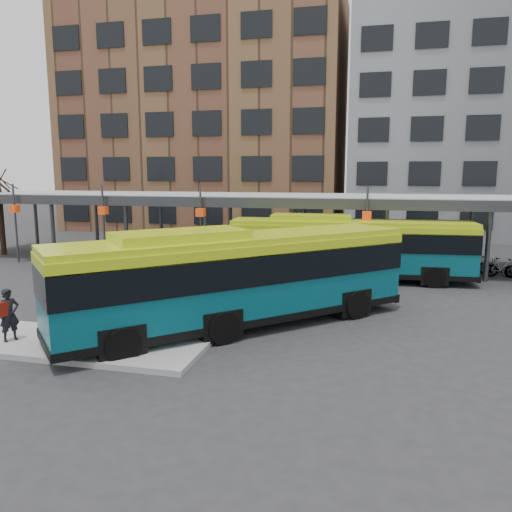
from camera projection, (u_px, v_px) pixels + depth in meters
The scene contains 9 objects.
ground at pixel (189, 325), 18.15m from camera, with size 120.00×120.00×0.00m, color #28282B.
boarding_island at pixel (1, 337), 16.53m from camera, with size 14.00×3.00×0.18m, color gray.
canopy at pixel (265, 199), 29.85m from camera, with size 40.00×6.53×4.80m.
tree at pixel (1, 218), 33.42m from camera, with size 1.64×1.64×5.60m.
building_brick at pixel (209, 116), 49.31m from camera, with size 26.00×14.00×22.00m, color brown.
building_grey at pixel (492, 120), 43.46m from camera, with size 24.00×14.00×20.00m, color slate.
bus_front at pixel (237, 276), 17.60m from camera, with size 11.32×11.08×3.60m.
bus_rear at pixel (349, 246), 25.58m from camera, with size 12.30×3.48×3.35m.
pedestrian at pixel (9, 314), 15.79m from camera, with size 0.65×0.74×1.70m.
Camera 1 is at (6.47, -16.42, 5.49)m, focal length 35.00 mm.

